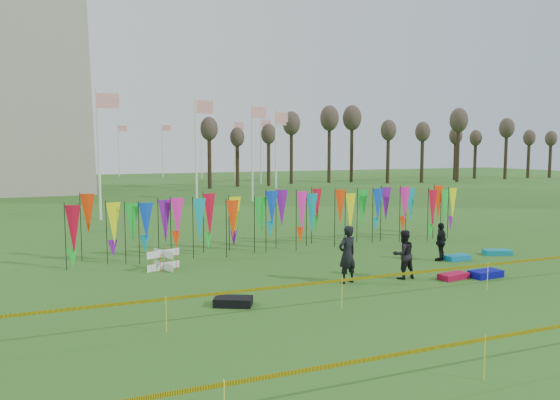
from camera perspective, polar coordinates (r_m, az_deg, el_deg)
name	(u,v)px	position (r m, az deg, el deg)	size (l,w,h in m)	color
ground	(383,291)	(17.54, 10.72, -9.36)	(160.00, 160.00, 0.00)	#295919
flagpole_ring	(3,152)	(62.30, -26.97, 4.51)	(57.40, 56.16, 8.00)	silver
banner_row	(292,212)	(24.04, 1.22, -1.30)	(18.64, 0.64, 2.50)	black
caution_tape_near	(399,276)	(16.30, 12.37, -7.72)	(26.00, 0.02, 0.90)	#E5C504
caution_tape_far	(547,330)	(12.61, 26.15, -12.12)	(26.00, 0.02, 0.90)	#E5C504
tree_line	(405,134)	(71.37, 12.91, 6.77)	(53.92, 1.92, 7.84)	#34271A
box_kite	(163,260)	(20.49, -12.08, -6.13)	(0.68, 0.68, 0.76)	red
person_left	(347,254)	(18.20, 7.04, -5.66)	(0.70, 0.51, 1.92)	black
person_mid	(403,254)	(19.14, 12.77, -5.57)	(0.82, 0.50, 1.68)	black
person_right	(441,242)	(22.50, 16.46, -4.21)	(0.89, 0.51, 1.52)	black
kite_bag_turquoise	(457,258)	(22.94, 18.02, -5.74)	(1.00, 0.50, 0.20)	#0C7FB7
kite_bag_blue	(486,274)	(20.31, 20.70, -7.23)	(1.14, 0.60, 0.24)	#090A99
kite_bag_red	(454,276)	(19.69, 17.68, -7.58)	(1.09, 0.50, 0.20)	#B20B35
kite_bag_black	(233,302)	(15.77, -4.91, -10.52)	(1.06, 0.61, 0.25)	black
kite_bag_teal	(497,252)	(24.61, 21.75, -5.10)	(1.11, 0.53, 0.21)	#0B84A5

